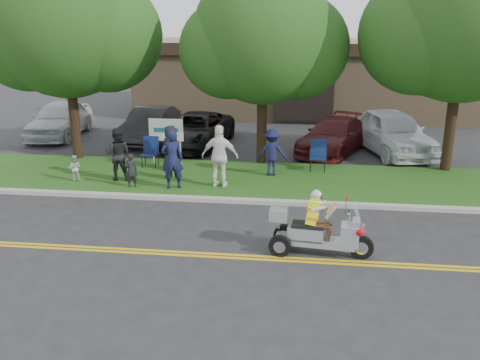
# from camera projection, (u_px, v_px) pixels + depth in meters

# --- Properties ---
(ground) EXTENTS (120.00, 120.00, 0.00)m
(ground) POSITION_uv_depth(u_px,v_px,m) (216.00, 246.00, 12.05)
(ground) COLOR #28282B
(ground) RESTS_ON ground
(centerline_near) EXTENTS (60.00, 0.10, 0.01)m
(centerline_near) POSITION_uv_depth(u_px,v_px,m) (212.00, 257.00, 11.50)
(centerline_near) COLOR gold
(centerline_near) RESTS_ON ground
(centerline_far) EXTENTS (60.00, 0.10, 0.01)m
(centerline_far) POSITION_uv_depth(u_px,v_px,m) (213.00, 254.00, 11.65)
(centerline_far) COLOR gold
(centerline_far) RESTS_ON ground
(curb) EXTENTS (60.00, 0.25, 0.12)m
(curb) POSITION_uv_depth(u_px,v_px,m) (233.00, 200.00, 14.92)
(curb) COLOR #A8A89E
(curb) RESTS_ON ground
(grass_verge) EXTENTS (60.00, 4.00, 0.10)m
(grass_verge) POSITION_uv_depth(u_px,v_px,m) (242.00, 179.00, 16.95)
(grass_verge) COLOR #1C5015
(grass_verge) RESTS_ON ground
(commercial_building) EXTENTS (18.00, 8.20, 4.00)m
(commercial_building) POSITION_uv_depth(u_px,v_px,m) (304.00, 76.00, 29.17)
(commercial_building) COLOR #9E7F5B
(commercial_building) RESTS_ON ground
(tree_left) EXTENTS (6.62, 5.40, 7.78)m
(tree_left) POSITION_uv_depth(u_px,v_px,m) (67.00, 28.00, 17.97)
(tree_left) COLOR #332114
(tree_left) RESTS_ON ground
(tree_mid) EXTENTS (5.88, 4.80, 7.05)m
(tree_mid) POSITION_uv_depth(u_px,v_px,m) (264.00, 41.00, 17.49)
(tree_mid) COLOR #332114
(tree_mid) RESTS_ON ground
(tree_right) EXTENTS (6.86, 5.60, 8.07)m
(tree_right) POSITION_uv_depth(u_px,v_px,m) (465.00, 23.00, 16.37)
(tree_right) COLOR #332114
(tree_right) RESTS_ON ground
(business_sign) EXTENTS (1.25, 0.06, 1.75)m
(business_sign) POSITION_uv_depth(u_px,v_px,m) (166.00, 132.00, 18.25)
(business_sign) COLOR silver
(business_sign) RESTS_ON ground
(trike_scooter) EXTENTS (2.37, 0.84, 1.55)m
(trike_scooter) POSITION_uv_depth(u_px,v_px,m) (316.00, 232.00, 11.51)
(trike_scooter) COLOR black
(trike_scooter) RESTS_ON ground
(lawn_chair_a) EXTENTS (0.57, 0.59, 1.05)m
(lawn_chair_a) POSITION_uv_depth(u_px,v_px,m) (151.00, 150.00, 18.14)
(lawn_chair_a) COLOR black
(lawn_chair_a) RESTS_ON grass_verge
(lawn_chair_b) EXTENTS (0.58, 0.60, 1.06)m
(lawn_chair_b) POSITION_uv_depth(u_px,v_px,m) (318.00, 153.00, 17.62)
(lawn_chair_b) COLOR black
(lawn_chair_b) RESTS_ON grass_verge
(spectator_adult_left) EXTENTS (0.78, 0.65, 1.85)m
(spectator_adult_left) POSITION_uv_depth(u_px,v_px,m) (172.00, 159.00, 15.63)
(spectator_adult_left) COLOR #15193C
(spectator_adult_left) RESTS_ON grass_verge
(spectator_adult_mid) EXTENTS (0.89, 0.72, 1.72)m
(spectator_adult_mid) POSITION_uv_depth(u_px,v_px,m) (118.00, 154.00, 16.47)
(spectator_adult_mid) COLOR black
(spectator_adult_mid) RESTS_ON grass_verge
(spectator_adult_right) EXTENTS (1.16, 0.51, 1.96)m
(spectator_adult_right) POSITION_uv_depth(u_px,v_px,m) (220.00, 156.00, 15.74)
(spectator_adult_right) COLOR white
(spectator_adult_right) RESTS_ON grass_verge
(spectator_chair_a) EXTENTS (1.03, 0.60, 1.58)m
(spectator_chair_a) POSITION_uv_depth(u_px,v_px,m) (272.00, 152.00, 16.97)
(spectator_chair_a) COLOR #15183C
(spectator_chair_a) RESTS_ON grass_verge
(spectator_chair_b) EXTENTS (0.90, 0.75, 1.57)m
(spectator_chair_b) POSITION_uv_depth(u_px,v_px,m) (171.00, 148.00, 17.58)
(spectator_chair_b) COLOR black
(spectator_chair_b) RESTS_ON grass_verge
(child_left) EXTENTS (0.46, 0.40, 1.07)m
(child_left) POSITION_uv_depth(u_px,v_px,m) (131.00, 170.00, 15.84)
(child_left) COLOR black
(child_left) RESTS_ON grass_verge
(child_right) EXTENTS (0.48, 0.42, 0.86)m
(child_right) POSITION_uv_depth(u_px,v_px,m) (75.00, 168.00, 16.47)
(child_right) COLOR #B8B8B2
(child_right) RESTS_ON grass_verge
(parked_car_far_left) EXTENTS (2.35, 4.92, 1.62)m
(parked_car_far_left) POSITION_uv_depth(u_px,v_px,m) (59.00, 119.00, 23.05)
(parked_car_far_left) COLOR silver
(parked_car_far_left) RESTS_ON ground
(parked_car_left) EXTENTS (1.76, 4.51, 1.46)m
(parked_car_left) POSITION_uv_depth(u_px,v_px,m) (150.00, 125.00, 22.21)
(parked_car_left) COLOR #272729
(parked_car_left) RESTS_ON ground
(parked_car_mid) EXTENTS (2.98, 5.23, 1.38)m
(parked_car_mid) POSITION_uv_depth(u_px,v_px,m) (195.00, 130.00, 21.32)
(parked_car_mid) COLOR black
(parked_car_mid) RESTS_ON ground
(parked_car_right) EXTENTS (3.58, 4.98, 1.34)m
(parked_car_right) POSITION_uv_depth(u_px,v_px,m) (334.00, 136.00, 20.38)
(parked_car_right) COLOR #4B1112
(parked_car_right) RESTS_ON ground
(parked_car_far_right) EXTENTS (3.30, 5.43, 1.73)m
(parked_car_far_right) POSITION_uv_depth(u_px,v_px,m) (392.00, 132.00, 20.18)
(parked_car_far_right) COLOR silver
(parked_car_far_right) RESTS_ON ground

